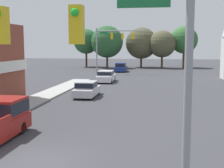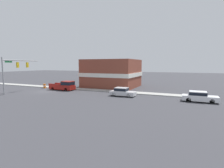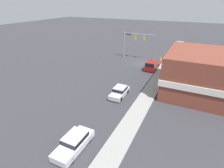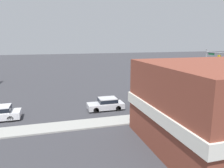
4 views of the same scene
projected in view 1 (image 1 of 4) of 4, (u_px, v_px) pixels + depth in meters
ground_plane at (37, 161)px, 12.95m from camera, size 200.00×200.00×0.00m
near_signal_assembly at (95, 42)px, 8.45m from camera, size 7.93×0.49×6.70m
far_signal_assembly at (113, 40)px, 52.18m from camera, size 8.50×0.49×7.71m
car_lead at (87, 89)px, 29.08m from camera, size 1.83×4.31×1.47m
car_second_ahead at (106, 76)px, 40.75m from camera, size 1.94×4.82×1.52m
car_distant at (121, 67)px, 56.92m from camera, size 1.89×4.81×1.62m
backdrop_tree_left_far at (86, 41)px, 69.56m from camera, size 5.53×5.53×8.44m
backdrop_tree_left_mid at (107, 42)px, 66.07m from camera, size 6.77×6.77×8.95m
backdrop_tree_center at (141, 43)px, 67.76m from camera, size 6.84×6.84×8.69m
backdrop_tree_right_mid at (162, 44)px, 65.65m from camera, size 5.71×5.71×7.96m
backdrop_tree_right_far at (184, 40)px, 66.86m from camera, size 5.88×5.88×8.93m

